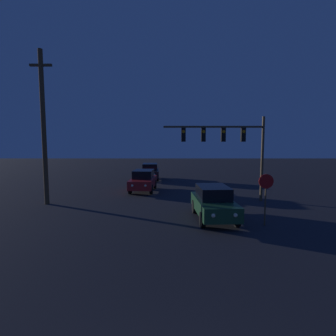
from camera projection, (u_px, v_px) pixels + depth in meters
The scene contains 6 objects.
car_near at pixel (213, 202), 13.11m from camera, with size 1.95×4.12×1.65m.
car_mid at pixel (143, 180), 20.65m from camera, with size 1.98×4.14×1.65m.
car_far at pixel (150, 171), 26.92m from camera, with size 1.89×4.10×1.65m.
traffic_signal_mast at pixel (229, 141), 16.96m from camera, with size 6.54×0.30×5.50m.
stop_sign at pixel (266, 190), 12.02m from camera, with size 0.67×0.07×2.41m.
utility_pole at pixel (43, 127), 15.89m from camera, with size 1.32×0.28×9.35m.
Camera 1 is at (-0.01, -1.50, 3.87)m, focal length 28.00 mm.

